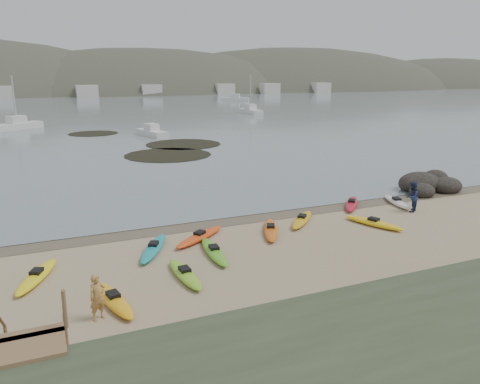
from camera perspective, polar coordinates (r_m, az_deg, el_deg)
name	(u,v)px	position (r m, az deg, el deg)	size (l,w,h in m)	color
ground	(240,217)	(27.45, 0.00, -3.03)	(600.00, 600.00, 0.00)	tan
wet_sand	(242,218)	(27.19, 0.25, -3.20)	(60.00, 60.00, 0.00)	brown
water	(52,86)	(324.33, -21.94, 11.93)	(1200.00, 1200.00, 0.00)	slate
stairs	(36,346)	(14.37, -23.63, -16.87)	(1.50, 2.70, 2.10)	olive
kayaks	(251,237)	(23.60, 1.29, -5.56)	(23.08, 10.52, 0.34)	yellow
person_west	(97,297)	(16.95, -16.99, -12.16)	(0.60, 0.39, 1.64)	#B48648
person_east	(412,197)	(30.04, 20.24, -0.57)	(0.90, 0.70, 1.85)	navy
rock_cluster	(428,187)	(36.17, 21.96, 0.55)	(5.08, 3.70, 1.61)	black
kelp_mats	(154,145)	(55.23, -10.42, 5.62)	(16.28, 28.59, 0.04)	black
moored_boats	(92,110)	(104.59, -17.62, 9.53)	(88.74, 74.05, 1.29)	silver
far_hills	(154,125)	(224.92, -10.47, 7.99)	(550.00, 135.00, 80.00)	#384235
far_town	(87,91)	(169.96, -18.13, 11.60)	(199.00, 5.00, 4.00)	beige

